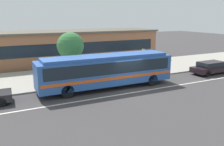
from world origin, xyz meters
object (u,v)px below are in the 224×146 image
pedestrian_waiting_near_sign (122,66)px  street_tree_near_stop (70,46)px  pedestrian_walking_along_curb (103,69)px  sedan_far_ahead (212,67)px  bus_stop_sign (143,59)px  transit_bus (107,69)px

pedestrian_waiting_near_sign → street_tree_near_stop: size_ratio=0.40×
pedestrian_walking_along_curb → pedestrian_waiting_near_sign: bearing=-6.5°
sedan_far_ahead → pedestrian_walking_along_curb: pedestrian_walking_along_curb is taller
sedan_far_ahead → pedestrian_waiting_near_sign: (-9.31, 2.61, 0.42)m
pedestrian_waiting_near_sign → pedestrian_walking_along_curb: 2.02m
sedan_far_ahead → bus_stop_sign: bearing=163.0°
sedan_far_ahead → bus_stop_sign: bus_stop_sign is taller
pedestrian_waiting_near_sign → bus_stop_sign: bus_stop_sign is taller
pedestrian_walking_along_curb → bus_stop_sign: size_ratio=0.62×
street_tree_near_stop → bus_stop_sign: bearing=-17.3°
sedan_far_ahead → transit_bus: bearing=178.9°
transit_bus → pedestrian_walking_along_curb: bearing=72.3°
pedestrian_waiting_near_sign → street_tree_near_stop: 5.37m
sedan_far_ahead → pedestrian_waiting_near_sign: size_ratio=2.75×
pedestrian_walking_along_curb → street_tree_near_stop: 3.70m
sedan_far_ahead → pedestrian_waiting_near_sign: pedestrian_waiting_near_sign is taller
sedan_far_ahead → street_tree_near_stop: 14.83m
bus_stop_sign → transit_bus: bearing=-158.4°
pedestrian_walking_along_curb → bus_stop_sign: bus_stop_sign is taller
sedan_far_ahead → pedestrian_waiting_near_sign: 9.68m
transit_bus → pedestrian_walking_along_curb: (0.84, 2.61, -0.56)m
pedestrian_waiting_near_sign → pedestrian_walking_along_curb: pedestrian_waiting_near_sign is taller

